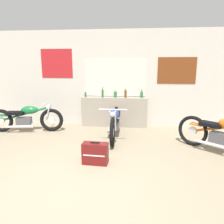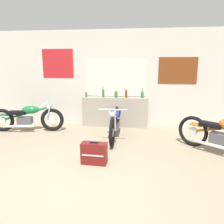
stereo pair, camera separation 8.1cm
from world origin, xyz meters
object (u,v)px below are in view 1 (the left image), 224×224
object	(u,v)px
bottle_left_center	(103,93)
bottle_right_center	(126,93)
bottle_leftmost	(86,94)
motorcycle_orange	(223,134)
motorcycle_green	(26,118)
bottle_rightmost	(142,94)
hard_case_darkred	(95,153)
bottle_center	(115,94)
motorcycle_blue	(114,122)

from	to	relation	value
bottle_left_center	bottle_right_center	bearing A→B (deg)	0.71
bottle_leftmost	motorcycle_orange	size ratio (longest dim) A/B	0.11
motorcycle_green	motorcycle_orange	bearing A→B (deg)	-11.52
motorcycle_orange	bottle_rightmost	bearing A→B (deg)	132.17
bottle_right_center	bottle_rightmost	world-z (taller)	bottle_right_center
hard_case_darkred	bottle_rightmost	bearing A→B (deg)	71.30
bottle_center	bottle_right_center	xyz separation A→B (m)	(0.30, 0.00, 0.02)
bottle_right_center	motorcycle_blue	size ratio (longest dim) A/B	0.14
motorcycle_blue	hard_case_darkred	bearing A→B (deg)	-97.22
bottle_rightmost	motorcycle_green	size ratio (longest dim) A/B	0.11
bottle_leftmost	motorcycle_green	world-z (taller)	bottle_leftmost
bottle_right_center	motorcycle_green	size ratio (longest dim) A/B	0.14
motorcycle_blue	motorcycle_orange	xyz separation A→B (m)	(2.33, -0.78, 0.01)
bottle_rightmost	motorcycle_blue	world-z (taller)	bottle_rightmost
bottle_left_center	bottle_rightmost	size ratio (longest dim) A/B	1.33
motorcycle_green	hard_case_darkred	size ratio (longest dim) A/B	4.11
bottle_right_center	motorcycle_blue	bearing A→B (deg)	-102.67
bottle_left_center	motorcycle_orange	xyz separation A→B (m)	(2.78, -1.74, -0.58)
bottle_right_center	motorcycle_orange	bearing A→B (deg)	-39.70
bottle_left_center	hard_case_darkred	size ratio (longest dim) A/B	0.61
bottle_left_center	bottle_center	size ratio (longest dim) A/B	1.30
bottle_center	hard_case_darkred	xyz separation A→B (m)	(-0.12, -2.52, -0.77)
bottle_right_center	bottle_rightmost	size ratio (longest dim) A/B	1.28
bottle_rightmost	hard_case_darkred	xyz separation A→B (m)	(-0.88, -2.59, -0.77)
hard_case_darkred	bottle_leftmost	bearing A→B (deg)	106.91
bottle_leftmost	hard_case_darkred	xyz separation A→B (m)	(0.77, -2.53, -0.75)
bottle_right_center	motorcycle_blue	distance (m)	1.16
bottle_leftmost	bottle_right_center	size ratio (longest dim) A/B	0.63
bottle_center	motorcycle_green	distance (m)	2.57
bottle_leftmost	bottle_rightmost	distance (m)	1.65
motorcycle_orange	hard_case_darkred	world-z (taller)	motorcycle_orange
motorcycle_orange	bottle_center	bearing A→B (deg)	143.96
bottle_leftmost	bottle_right_center	bearing A→B (deg)	-0.13
bottle_right_center	bottle_rightmost	distance (m)	0.47
bottle_rightmost	motorcycle_orange	bearing A→B (deg)	-47.83
bottle_leftmost	hard_case_darkred	world-z (taller)	bottle_leftmost
bottle_left_center	motorcycle_green	world-z (taller)	bottle_left_center
bottle_rightmost	motorcycle_green	distance (m)	3.30
bottle_center	motorcycle_orange	distance (m)	3.03
bottle_right_center	hard_case_darkred	xyz separation A→B (m)	(-0.42, -2.52, -0.80)
motorcycle_blue	motorcycle_green	distance (m)	2.46
bottle_center	motorcycle_blue	distance (m)	1.13
motorcycle_blue	motorcycle_green	bearing A→B (deg)	175.44
bottle_center	motorcycle_orange	world-z (taller)	bottle_center
motorcycle_green	hard_case_darkred	bearing A→B (deg)	-37.74
bottle_leftmost	bottle_rightmost	bearing A→B (deg)	2.26
bottle_rightmost	motorcycle_orange	size ratio (longest dim) A/B	0.14
motorcycle_orange	hard_case_darkred	xyz separation A→B (m)	(-2.53, -0.77, -0.22)
bottle_center	motorcycle_blue	xyz separation A→B (m)	(0.08, -0.97, -0.56)
bottle_left_center	hard_case_darkred	bearing A→B (deg)	-84.21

